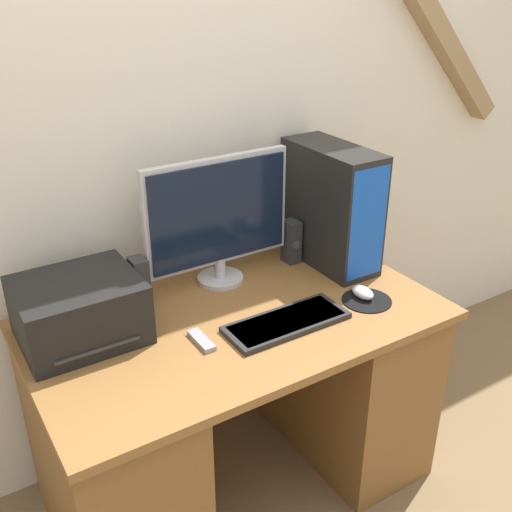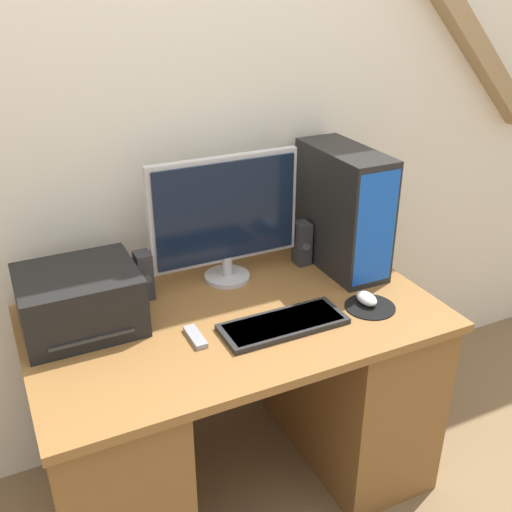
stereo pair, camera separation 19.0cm
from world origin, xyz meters
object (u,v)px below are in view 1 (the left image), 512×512
(computer_tower, at_px, (331,206))
(mouse, at_px, (363,292))
(monitor, at_px, (218,216))
(speaker_right, at_px, (291,241))
(remote_control, at_px, (201,340))
(keyboard, at_px, (287,322))
(speaker_left, at_px, (140,281))
(printer, at_px, (79,310))

(computer_tower, bearing_deg, mouse, -105.42)
(monitor, distance_m, speaker_right, 0.35)
(monitor, height_order, mouse, monitor)
(speaker_right, bearing_deg, remote_control, -150.65)
(keyboard, xyz_separation_m, computer_tower, (0.40, 0.29, 0.22))
(speaker_left, bearing_deg, mouse, -29.59)
(monitor, distance_m, remote_control, 0.47)
(computer_tower, distance_m, printer, 0.98)
(keyboard, bearing_deg, monitor, 95.09)
(computer_tower, distance_m, speaker_left, 0.75)
(computer_tower, distance_m, remote_control, 0.75)
(speaker_left, relative_size, remote_control, 1.37)
(computer_tower, bearing_deg, monitor, 168.85)
(printer, distance_m, remote_control, 0.38)
(monitor, xyz_separation_m, speaker_right, (0.31, -0.01, -0.17))
(remote_control, bearing_deg, keyboard, -11.24)
(printer, bearing_deg, monitor, 10.33)
(mouse, bearing_deg, computer_tower, 74.58)
(mouse, xyz_separation_m, remote_control, (-0.59, 0.06, -0.01))
(monitor, distance_m, speaker_left, 0.35)
(monitor, height_order, printer, monitor)
(printer, height_order, speaker_left, printer)
(mouse, height_order, printer, printer)
(monitor, relative_size, speaker_left, 3.27)
(monitor, height_order, keyboard, monitor)
(keyboard, bearing_deg, printer, 154.08)
(speaker_left, bearing_deg, keyboard, -47.65)
(printer, xyz_separation_m, speaker_right, (0.84, 0.09, -0.01))
(speaker_left, bearing_deg, computer_tower, -6.31)
(keyboard, distance_m, computer_tower, 0.54)
(printer, bearing_deg, computer_tower, 0.77)
(mouse, distance_m, speaker_right, 0.37)
(keyboard, height_order, speaker_left, speaker_left)
(mouse, distance_m, speaker_left, 0.76)
(computer_tower, distance_m, speaker_right, 0.20)
(mouse, relative_size, speaker_right, 0.54)
(keyboard, relative_size, speaker_right, 2.42)
(computer_tower, xyz_separation_m, speaker_left, (-0.74, 0.08, -0.14))
(monitor, distance_m, computer_tower, 0.44)
(speaker_left, xyz_separation_m, speaker_right, (0.61, -0.01, 0.00))
(keyboard, distance_m, remote_control, 0.28)
(printer, bearing_deg, speaker_right, 5.82)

